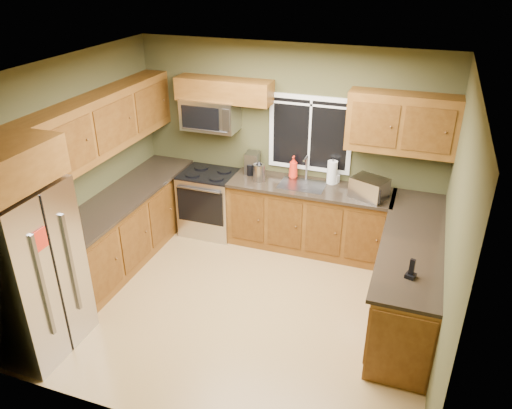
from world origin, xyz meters
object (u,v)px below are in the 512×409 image
Objects in this scene: soap_bottle_b at (336,177)px; cordless_phone at (411,272)px; microwave at (210,114)px; toaster_oven at (369,188)px; soap_bottle_a at (293,167)px; kettle at (259,172)px; paper_towel_roll at (332,172)px; coffee_maker at (252,164)px; refrigerator at (27,272)px; range at (210,202)px.

cordless_phone is (1.10, -1.91, -0.02)m from soap_bottle_b.
toaster_oven is at bearing -5.52° from microwave.
kettle is at bearing -148.72° from soap_bottle_a.
soap_bottle_a is 1.55× the size of cordless_phone.
toaster_oven is at bearing 111.14° from cordless_phone.
coffee_maker is at bearing -178.36° from paper_towel_roll.
soap_bottle_a is at bearing 31.28° from kettle.
refrigerator is 3.21m from coffee_maker.
refrigerator is at bearing -103.34° from microwave.
cordless_phone is at bearing -39.39° from coffee_maker.
microwave is 2.66× the size of kettle.
cordless_phone is at bearing -58.66° from paper_towel_roll.
range is 1.86× the size of toaster_oven.
coffee_maker is 1.16m from soap_bottle_b.
range is at bearing 176.68° from kettle.
range is 1.85m from soap_bottle_b.
range is at bearing -164.01° from coffee_maker.
coffee_maker reaches higher than kettle.
soap_bottle_a is (0.40, 0.25, 0.03)m from kettle.
paper_towel_roll is at bearing -149.58° from soap_bottle_b.
soap_bottle_a is at bearing 179.94° from paper_towel_roll.
kettle is (0.17, -0.21, -0.01)m from coffee_maker.
range is at bearing -172.50° from soap_bottle_b.
toaster_oven is 2.98× the size of soap_bottle_b.
refrigerator reaches higher than range.
paper_towel_roll is 1.70× the size of cordless_phone.
coffee_maker is at bearing 171.37° from toaster_oven.
kettle is 0.83× the size of paper_towel_roll.
soap_bottle_a is (1.86, 2.97, 0.20)m from refrigerator.
paper_towel_roll is (1.70, 0.20, 0.63)m from range.
soap_bottle_a is at bearing 131.67° from cordless_phone.
range is 2.31m from toaster_oven.
microwave is 2.21× the size of paper_towel_roll.
soap_bottle_a is at bearing 57.97° from refrigerator.
microwave is 0.88m from coffee_maker.
toaster_oven is (2.23, -0.08, 0.60)m from range.
coffee_maker is at bearing -176.80° from soap_bottle_a.
kettle is at bearing -164.41° from soap_bottle_b.
soap_bottle_a reaches higher than range.
refrigerator is at bearing -103.97° from range.
soap_bottle_a is at bearing 165.13° from toaster_oven.
microwave is 3.76× the size of cordless_phone.
refrigerator reaches higher than coffee_maker.
microwave is 2.43× the size of soap_bottle_a.
coffee_maker reaches higher than cordless_phone.
range is at bearing -89.98° from microwave.
toaster_oven is at bearing -27.98° from paper_towel_roll.
refrigerator is 5.75× the size of soap_bottle_a.
soap_bottle_b is at bearing 119.83° from cordless_phone.
soap_bottle_b is (-0.48, 0.31, -0.05)m from toaster_oven.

